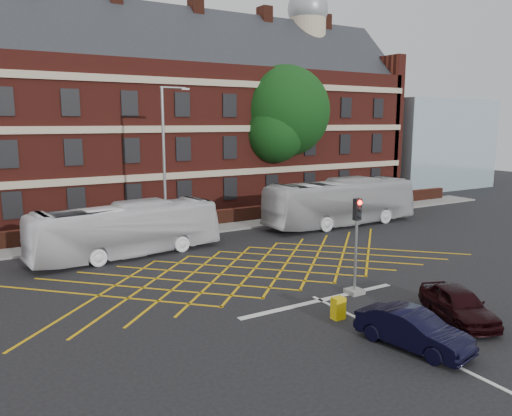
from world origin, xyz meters
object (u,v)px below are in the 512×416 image
bus_left (127,230)px  bus_right (341,202)px  car_navy (413,329)px  deciduous_tree (284,118)px  car_maroon (458,304)px  utility_cabinet (338,308)px  street_lamp (166,190)px  traffic_light_near (356,255)px

bus_left → bus_right: (16.05, 0.39, 0.19)m
car_navy → deciduous_tree: 28.98m
bus_left → car_maroon: bearing=-159.0°
bus_right → utility_cabinet: bearing=139.5°
utility_cabinet → deciduous_tree: bearing=60.7°
bus_right → bus_left: bearing=91.6°
street_lamp → car_maroon: bearing=-74.0°
bus_right → utility_cabinet: (-11.81, -13.72, -1.27)m
deciduous_tree → bus_right: bearing=-94.2°
bus_left → car_maroon: size_ratio=2.79×
utility_cabinet → bus_right: bearing=49.3°
car_maroon → utility_cabinet: (-3.83, 2.49, -0.23)m
car_maroon → traffic_light_near: size_ratio=0.91×
bus_left → street_lamp: street_lamp is taller
bus_left → car_navy: bearing=-170.0°
street_lamp → traffic_light_near: bearing=-74.3°
bus_right → car_navy: (-11.30, -16.94, -1.06)m
street_lamp → utility_cabinet: bearing=-85.4°
traffic_light_near → street_lamp: (-3.71, 13.17, 1.61)m
bus_right → car_maroon: bearing=154.0°
bus_left → traffic_light_near: 13.32m
car_maroon → street_lamp: bearing=127.6°
bus_left → bus_right: 16.06m
deciduous_tree → car_navy: bearing=-115.1°
car_maroon → street_lamp: 18.41m
deciduous_tree → car_maroon: bearing=-109.2°
bus_left → car_navy: (4.76, -16.55, -0.87)m
car_maroon → street_lamp: (-5.03, 17.50, 2.71)m
bus_right → traffic_light_near: size_ratio=2.86×
street_lamp → utility_cabinet: 15.35m
traffic_light_near → utility_cabinet: traffic_light_near is taller
deciduous_tree → street_lamp: 16.05m
street_lamp → utility_cabinet: size_ratio=11.18×
car_navy → deciduous_tree: (11.91, 25.42, 7.21)m
bus_left → utility_cabinet: bus_left is taller
street_lamp → deciduous_tree: bearing=27.8°
car_maroon → deciduous_tree: deciduous_tree is taller
bus_left → car_navy: bus_left is taller
bus_left → bus_right: bus_right is taller
traffic_light_near → deciduous_tree: bearing=64.0°
street_lamp → bus_left: bearing=-151.0°
car_maroon → traffic_light_near: 4.66m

